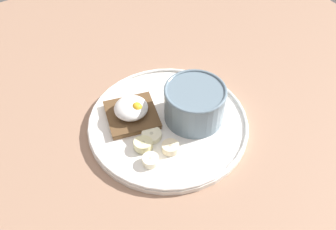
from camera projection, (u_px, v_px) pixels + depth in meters
ground_plane at (168, 129)px, 70.74cm from camera, size 120.00×120.00×2.00cm
plate at (168, 123)px, 69.41cm from camera, size 29.68×29.68×1.60cm
oatmeal_bowl at (195, 104)px, 67.60cm from camera, size 11.21×11.21×7.05cm
toast_slice at (132, 115)px, 69.65cm from camera, size 11.09×11.09×1.16cm
poached_egg at (131, 108)px, 68.23cm from camera, size 6.28×6.12×3.06cm
banana_slice_front at (170, 147)px, 64.43cm from camera, size 3.15×3.18×1.49cm
banana_slice_left at (152, 135)px, 66.54cm from camera, size 4.88×4.89×1.09cm
banana_slice_back at (151, 160)px, 62.63cm from camera, size 4.01×4.01×1.47cm
banana_slice_right at (143, 144)px, 64.83cm from camera, size 4.76×4.79×1.72cm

